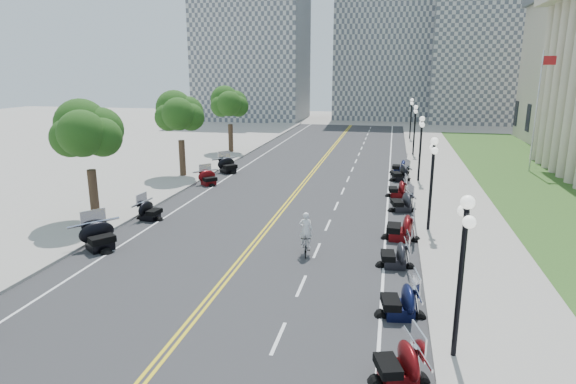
# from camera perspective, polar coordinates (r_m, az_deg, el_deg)

# --- Properties ---
(ground) EXTENTS (160.00, 160.00, 0.00)m
(ground) POSITION_cam_1_polar(r_m,az_deg,el_deg) (24.03, -4.17, -6.35)
(ground) COLOR gray
(road) EXTENTS (16.00, 90.00, 0.01)m
(road) POSITION_cam_1_polar(r_m,az_deg,el_deg) (33.29, 0.67, -0.43)
(road) COLOR #333335
(road) RESTS_ON ground
(centerline_yellow_a) EXTENTS (0.12, 90.00, 0.00)m
(centerline_yellow_a) POSITION_cam_1_polar(r_m,az_deg,el_deg) (33.31, 0.47, -0.41)
(centerline_yellow_a) COLOR yellow
(centerline_yellow_a) RESTS_ON road
(centerline_yellow_b) EXTENTS (0.12, 90.00, 0.00)m
(centerline_yellow_b) POSITION_cam_1_polar(r_m,az_deg,el_deg) (33.26, 0.87, -0.43)
(centerline_yellow_b) COLOR yellow
(centerline_yellow_b) RESTS_ON road
(edge_line_north) EXTENTS (0.12, 90.00, 0.00)m
(edge_line_north) POSITION_cam_1_polar(r_m,az_deg,el_deg) (32.65, 11.74, -1.01)
(edge_line_north) COLOR white
(edge_line_north) RESTS_ON road
(edge_line_south) EXTENTS (0.12, 90.00, 0.00)m
(edge_line_south) POSITION_cam_1_polar(r_m,az_deg,el_deg) (35.10, -9.62, 0.15)
(edge_line_south) COLOR white
(edge_line_south) RESTS_ON road
(lane_dash_4) EXTENTS (0.12, 2.00, 0.00)m
(lane_dash_4) POSITION_cam_1_polar(r_m,az_deg,el_deg) (16.28, -1.15, -16.92)
(lane_dash_4) COLOR white
(lane_dash_4) RESTS_ON road
(lane_dash_5) EXTENTS (0.12, 2.00, 0.00)m
(lane_dash_5) POSITION_cam_1_polar(r_m,az_deg,el_deg) (19.74, 1.59, -11.03)
(lane_dash_5) COLOR white
(lane_dash_5) RESTS_ON road
(lane_dash_6) EXTENTS (0.12, 2.00, 0.00)m
(lane_dash_6) POSITION_cam_1_polar(r_m,az_deg,el_deg) (23.36, 3.43, -6.92)
(lane_dash_6) COLOR white
(lane_dash_6) RESTS_ON road
(lane_dash_7) EXTENTS (0.12, 2.00, 0.00)m
(lane_dash_7) POSITION_cam_1_polar(r_m,az_deg,el_deg) (27.10, 4.75, -3.92)
(lane_dash_7) COLOR white
(lane_dash_7) RESTS_ON road
(lane_dash_8) EXTENTS (0.12, 2.00, 0.00)m
(lane_dash_8) POSITION_cam_1_polar(r_m,az_deg,el_deg) (30.90, 5.74, -1.65)
(lane_dash_8) COLOR white
(lane_dash_8) RESTS_ON road
(lane_dash_9) EXTENTS (0.12, 2.00, 0.00)m
(lane_dash_9) POSITION_cam_1_polar(r_m,az_deg,el_deg) (34.74, 6.51, 0.12)
(lane_dash_9) COLOR white
(lane_dash_9) RESTS_ON road
(lane_dash_10) EXTENTS (0.12, 2.00, 0.00)m
(lane_dash_10) POSITION_cam_1_polar(r_m,az_deg,el_deg) (38.62, 7.13, 1.53)
(lane_dash_10) COLOR white
(lane_dash_10) RESTS_ON road
(lane_dash_11) EXTENTS (0.12, 2.00, 0.00)m
(lane_dash_11) POSITION_cam_1_polar(r_m,az_deg,el_deg) (42.52, 7.63, 2.69)
(lane_dash_11) COLOR white
(lane_dash_11) RESTS_ON road
(lane_dash_12) EXTENTS (0.12, 2.00, 0.00)m
(lane_dash_12) POSITION_cam_1_polar(r_m,az_deg,el_deg) (46.43, 8.05, 3.65)
(lane_dash_12) COLOR white
(lane_dash_12) RESTS_ON road
(lane_dash_13) EXTENTS (0.12, 2.00, 0.00)m
(lane_dash_13) POSITION_cam_1_polar(r_m,az_deg,el_deg) (50.36, 8.41, 4.46)
(lane_dash_13) COLOR white
(lane_dash_13) RESTS_ON road
(lane_dash_14) EXTENTS (0.12, 2.00, 0.00)m
(lane_dash_14) POSITION_cam_1_polar(r_m,az_deg,el_deg) (54.30, 8.71, 5.16)
(lane_dash_14) COLOR white
(lane_dash_14) RESTS_ON road
(lane_dash_15) EXTENTS (0.12, 2.00, 0.00)m
(lane_dash_15) POSITION_cam_1_polar(r_m,az_deg,el_deg) (58.25, 8.98, 5.76)
(lane_dash_15) COLOR white
(lane_dash_15) RESTS_ON road
(lane_dash_16) EXTENTS (0.12, 2.00, 0.00)m
(lane_dash_16) POSITION_cam_1_polar(r_m,az_deg,el_deg) (62.21, 9.21, 6.28)
(lane_dash_16) COLOR white
(lane_dash_16) RESTS_ON road
(lane_dash_17) EXTENTS (0.12, 2.00, 0.00)m
(lane_dash_17) POSITION_cam_1_polar(r_m,az_deg,el_deg) (66.17, 9.41, 6.74)
(lane_dash_17) COLOR white
(lane_dash_17) RESTS_ON road
(lane_dash_18) EXTENTS (0.12, 2.00, 0.00)m
(lane_dash_18) POSITION_cam_1_polar(r_m,az_deg,el_deg) (70.13, 9.59, 7.15)
(lane_dash_18) COLOR white
(lane_dash_18) RESTS_ON road
(lane_dash_19) EXTENTS (0.12, 2.00, 0.00)m
(lane_dash_19) POSITION_cam_1_polar(r_m,az_deg,el_deg) (74.10, 9.76, 7.51)
(lane_dash_19) COLOR white
(lane_dash_19) RESTS_ON road
(sidewalk_north) EXTENTS (5.00, 90.00, 0.15)m
(sidewalk_north) POSITION_cam_1_polar(r_m,az_deg,el_deg) (32.88, 18.90, -1.27)
(sidewalk_north) COLOR #9E9991
(sidewalk_north) RESTS_ON ground
(sidewalk_south) EXTENTS (5.00, 90.00, 0.15)m
(sidewalk_south) POSITION_cam_1_polar(r_m,az_deg,el_deg) (36.78, -15.57, 0.57)
(sidewalk_south) COLOR #9E9991
(sidewalk_south) RESTS_ON ground
(lawn) EXTENTS (9.00, 60.00, 0.10)m
(lawn) POSITION_cam_1_polar(r_m,az_deg,el_deg) (41.90, 27.26, 1.10)
(lawn) COLOR #356023
(lawn) RESTS_ON ground
(distant_block_a) EXTENTS (18.00, 14.00, 26.00)m
(distant_block_a) POSITION_cam_1_polar(r_m,az_deg,el_deg) (87.17, -4.23, 17.21)
(distant_block_a) COLOR gray
(distant_block_a) RESTS_ON ground
(distant_block_b) EXTENTS (16.00, 12.00, 30.00)m
(distant_block_b) POSITION_cam_1_polar(r_m,az_deg,el_deg) (89.82, 11.24, 18.18)
(distant_block_b) COLOR gray
(distant_block_b) RESTS_ON ground
(distant_block_c) EXTENTS (20.00, 14.00, 22.00)m
(distant_block_c) POSITION_cam_1_polar(r_m,az_deg,el_deg) (87.97, 23.26, 14.81)
(distant_block_c) COLOR gray
(distant_block_c) RESTS_ON ground
(street_lamp_1) EXTENTS (0.50, 1.20, 4.90)m
(street_lamp_1) POSITION_cam_1_polar(r_m,az_deg,el_deg) (14.90, 19.75, -9.71)
(street_lamp_1) COLOR black
(street_lamp_1) RESTS_ON sidewalk_north
(street_lamp_2) EXTENTS (0.50, 1.20, 4.90)m
(street_lamp_2) POSITION_cam_1_polar(r_m,az_deg,el_deg) (26.29, 16.61, 0.81)
(street_lamp_2) COLOR black
(street_lamp_2) RESTS_ON sidewalk_north
(street_lamp_3) EXTENTS (0.50, 1.20, 4.90)m
(street_lamp_3) POSITION_cam_1_polar(r_m,az_deg,el_deg) (38.06, 15.40, 4.91)
(street_lamp_3) COLOR black
(street_lamp_3) RESTS_ON sidewalk_north
(street_lamp_4) EXTENTS (0.50, 1.20, 4.90)m
(street_lamp_4) POSITION_cam_1_polar(r_m,az_deg,el_deg) (49.93, 14.75, 7.07)
(street_lamp_4) COLOR black
(street_lamp_4) RESTS_ON sidewalk_north
(street_lamp_5) EXTENTS (0.50, 1.20, 4.90)m
(street_lamp_5) POSITION_cam_1_polar(r_m,az_deg,el_deg) (61.86, 14.35, 8.39)
(street_lamp_5) COLOR black
(street_lamp_5) RESTS_ON sidewalk_north
(flagpole) EXTENTS (1.10, 0.20, 10.00)m
(flagpole) POSITION_cam_1_polar(r_m,az_deg,el_deg) (45.18, 27.34, 8.32)
(flagpole) COLOR silver
(flagpole) RESTS_ON ground
(tree_2) EXTENTS (4.80, 4.80, 9.20)m
(tree_2) POSITION_cam_1_polar(r_m,az_deg,el_deg) (28.97, -22.62, 5.84)
(tree_2) COLOR #235619
(tree_2) RESTS_ON sidewalk_south
(tree_3) EXTENTS (4.80, 4.80, 9.20)m
(tree_3) POSITION_cam_1_polar(r_m,az_deg,el_deg) (39.35, -12.66, 8.53)
(tree_3) COLOR #235619
(tree_3) RESTS_ON sidewalk_south
(tree_4) EXTENTS (4.80, 4.80, 9.20)m
(tree_4) POSITION_cam_1_polar(r_m,az_deg,el_deg) (50.45, -6.91, 9.95)
(tree_4) COLOR #235619
(tree_4) RESTS_ON sidewalk_south
(motorcycle_n_3) EXTENTS (2.34, 2.34, 1.30)m
(motorcycle_n_3) POSITION_cam_1_polar(r_m,az_deg,el_deg) (14.38, 12.96, -18.95)
(motorcycle_n_3) COLOR #590A0C
(motorcycle_n_3) RESTS_ON road
(motorcycle_n_4) EXTENTS (2.19, 2.19, 1.34)m
(motorcycle_n_4) POSITION_cam_1_polar(r_m,az_deg,el_deg) (17.66, 13.11, -12.24)
(motorcycle_n_4) COLOR black
(motorcycle_n_4) RESTS_ON road
(motorcycle_n_5) EXTENTS (2.00, 2.00, 1.29)m
(motorcycle_n_5) POSITION_cam_1_polar(r_m,az_deg,el_deg) (21.77, 12.55, -7.09)
(motorcycle_n_5) COLOR black
(motorcycle_n_5) RESTS_ON road
(motorcycle_n_6) EXTENTS (2.27, 2.27, 1.51)m
(motorcycle_n_6) POSITION_cam_1_polar(r_m,az_deg,el_deg) (25.19, 13.22, -3.90)
(motorcycle_n_6) COLOR #590A0C
(motorcycle_n_6) RESTS_ON road
(motorcycle_n_7) EXTENTS (2.32, 2.32, 1.35)m
(motorcycle_n_7) POSITION_cam_1_polar(r_m,az_deg,el_deg) (30.26, 13.37, -1.01)
(motorcycle_n_7) COLOR black
(motorcycle_n_7) RESTS_ON road
(motorcycle_n_8) EXTENTS (2.00, 2.00, 1.28)m
(motorcycle_n_8) POSITION_cam_1_polar(r_m,az_deg,el_deg) (33.72, 12.86, 0.51)
(motorcycle_n_8) COLOR #590A0C
(motorcycle_n_8) RESTS_ON road
(motorcycle_n_9) EXTENTS (2.48, 2.48, 1.37)m
(motorcycle_n_9) POSITION_cam_1_polar(r_m,az_deg,el_deg) (38.61, 13.15, 2.29)
(motorcycle_n_9) COLOR black
(motorcycle_n_9) RESTS_ON road
(motorcycle_n_10) EXTENTS (2.00, 2.00, 1.32)m
(motorcycle_n_10) POSITION_cam_1_polar(r_m,az_deg,el_deg) (41.53, 13.11, 3.08)
(motorcycle_n_10) COLOR black
(motorcycle_n_10) RESTS_ON road
(motorcycle_s_5) EXTENTS (3.01, 3.01, 1.51)m
(motorcycle_s_5) POSITION_cam_1_polar(r_m,az_deg,el_deg) (24.94, -21.47, -4.73)
(motorcycle_s_5) COLOR black
(motorcycle_s_5) RESTS_ON road
(motorcycle_s_6) EXTENTS (1.93, 1.93, 1.24)m
(motorcycle_s_6) POSITION_cam_1_polar(r_m,az_deg,el_deg) (28.95, -16.06, -2.00)
(motorcycle_s_6) COLOR black
(motorcycle_s_6) RESTS_ON road
(motorcycle_s_8) EXTENTS (2.52, 2.52, 1.25)m
(motorcycle_s_8) POSITION_cam_1_polar(r_m,az_deg,el_deg) (36.73, -9.42, 1.77)
(motorcycle_s_8) COLOR #590A0C
(motorcycle_s_8) RESTS_ON road
(motorcycle_s_9) EXTENTS (2.90, 2.90, 1.44)m
(motorcycle_s_9) POSITION_cam_1_polar(r_m,az_deg,el_deg) (40.94, -7.12, 3.27)
(motorcycle_s_9) COLOR black
(motorcycle_s_9) RESTS_ON road
(bicycle) EXTENTS (0.75, 1.68, 0.97)m
(bicycle) POSITION_cam_1_polar(r_m,az_deg,el_deg) (22.71, 2.10, -6.26)
(bicycle) COLOR #A51414
(bicycle) RESTS_ON road
(cyclist_rider) EXTENTS (0.63, 0.41, 1.73)m
(cyclist_rider) POSITION_cam_1_polar(r_m,az_deg,el_deg) (22.27, 2.13, -3.01)
(cyclist_rider) COLOR white
(cyclist_rider) RESTS_ON bicycle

